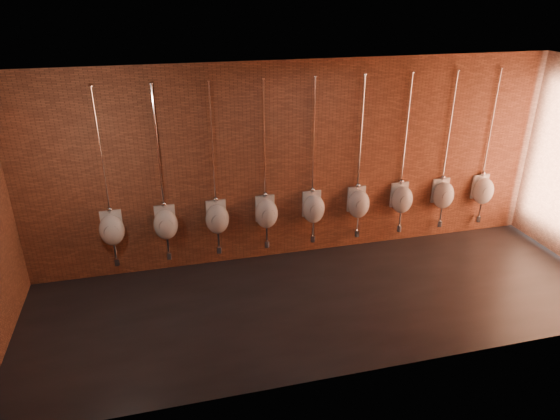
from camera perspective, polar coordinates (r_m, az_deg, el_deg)
The scene contains 11 objects.
ground at distance 7.40m, azimuth 5.28°, elevation -10.24°, with size 8.50×8.50×0.00m, color black.
room_shell at distance 6.47m, azimuth 5.96°, elevation 4.58°, with size 8.54×3.04×3.22m.
urinal_0 at distance 7.87m, azimuth -18.67°, elevation -2.04°, with size 0.38×0.34×2.72m.
urinal_1 at distance 7.82m, azimuth -12.93°, elevation -1.47°, with size 0.38×0.34×2.72m.
urinal_2 at distance 7.86m, azimuth -7.19°, elevation -0.88°, with size 0.38×0.34×2.72m.
urinal_3 at distance 7.98m, azimuth -1.57°, elevation -0.29°, with size 0.38×0.34×2.72m.
urinal_4 at distance 8.17m, azimuth 3.85°, elevation 0.27°, with size 0.38×0.34×2.72m.
urinal_5 at distance 8.43m, azimuth 8.97°, elevation 0.81°, with size 0.38×0.34×2.72m.
urinal_6 at distance 8.76m, azimuth 13.75°, elevation 1.30°, with size 0.38×0.34×2.72m.
urinal_7 at distance 9.14m, azimuth 18.16°, elevation 1.75°, with size 0.38×0.34×2.72m.
urinal_8 at distance 9.57m, azimuth 22.20°, elevation 2.14°, with size 0.38×0.34×2.72m.
Camera 1 is at (-2.13, -5.71, 4.19)m, focal length 32.00 mm.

